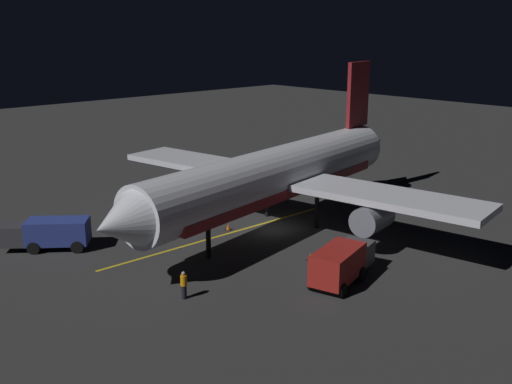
{
  "coord_description": "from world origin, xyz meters",
  "views": [
    {
      "loc": [
        -32.08,
        32.34,
        15.7
      ],
      "look_at": [
        0.0,
        2.0,
        3.5
      ],
      "focal_mm": 41.71,
      "sensor_mm": 36.0,
      "label": 1
    }
  ],
  "objects_px": {
    "catering_truck": "(342,263)",
    "traffic_cone_under_wing": "(310,257)",
    "airliner": "(279,175)",
    "traffic_cone_near_right": "(228,227)",
    "ground_crew_worker": "(184,285)",
    "traffic_cone_near_left": "(179,229)",
    "baggage_truck": "(49,234)",
    "traffic_cone_far": "(203,214)"
  },
  "relations": [
    {
      "from": "airliner",
      "to": "ground_crew_worker",
      "type": "bearing_deg",
      "value": 111.74
    },
    {
      "from": "baggage_truck",
      "to": "traffic_cone_near_right",
      "type": "xyz_separation_m",
      "value": [
        -5.84,
        -12.3,
        -0.93
      ]
    },
    {
      "from": "airliner",
      "to": "traffic_cone_near_left",
      "type": "height_order",
      "value": "airliner"
    },
    {
      "from": "airliner",
      "to": "catering_truck",
      "type": "height_order",
      "value": "airliner"
    },
    {
      "from": "traffic_cone_near_left",
      "to": "ground_crew_worker",
      "type": "bearing_deg",
      "value": 145.15
    },
    {
      "from": "traffic_cone_near_right",
      "to": "traffic_cone_under_wing",
      "type": "bearing_deg",
      "value": 179.62
    },
    {
      "from": "traffic_cone_near_right",
      "to": "traffic_cone_under_wing",
      "type": "relative_size",
      "value": 1.0
    },
    {
      "from": "baggage_truck",
      "to": "traffic_cone_under_wing",
      "type": "distance_m",
      "value": 19.14
    },
    {
      "from": "airliner",
      "to": "traffic_cone_under_wing",
      "type": "height_order",
      "value": "airliner"
    },
    {
      "from": "ground_crew_worker",
      "to": "traffic_cone_under_wing",
      "type": "height_order",
      "value": "ground_crew_worker"
    },
    {
      "from": "baggage_truck",
      "to": "traffic_cone_under_wing",
      "type": "xyz_separation_m",
      "value": [
        -14.69,
        -12.24,
        -0.93
      ]
    },
    {
      "from": "baggage_truck",
      "to": "traffic_cone_near_right",
      "type": "distance_m",
      "value": 13.64
    },
    {
      "from": "catering_truck",
      "to": "traffic_cone_under_wing",
      "type": "relative_size",
      "value": 11.65
    },
    {
      "from": "airliner",
      "to": "catering_truck",
      "type": "distance_m",
      "value": 11.8
    },
    {
      "from": "airliner",
      "to": "baggage_truck",
      "type": "height_order",
      "value": "airliner"
    },
    {
      "from": "traffic_cone_near_right",
      "to": "traffic_cone_near_left",
      "type": "bearing_deg",
      "value": 55.18
    },
    {
      "from": "traffic_cone_under_wing",
      "to": "catering_truck",
      "type": "bearing_deg",
      "value": 161.22
    },
    {
      "from": "catering_truck",
      "to": "ground_crew_worker",
      "type": "relative_size",
      "value": 3.68
    },
    {
      "from": "airliner",
      "to": "catering_truck",
      "type": "bearing_deg",
      "value": 155.27
    },
    {
      "from": "airliner",
      "to": "traffic_cone_near_right",
      "type": "relative_size",
      "value": 65.59
    },
    {
      "from": "airliner",
      "to": "ground_crew_worker",
      "type": "distance_m",
      "value": 15.03
    },
    {
      "from": "baggage_truck",
      "to": "airliner",
      "type": "bearing_deg",
      "value": -117.32
    },
    {
      "from": "ground_crew_worker",
      "to": "traffic_cone_near_left",
      "type": "distance_m",
      "value": 12.13
    },
    {
      "from": "baggage_truck",
      "to": "ground_crew_worker",
      "type": "distance_m",
      "value": 13.7
    },
    {
      "from": "ground_crew_worker",
      "to": "traffic_cone_near_left",
      "type": "bearing_deg",
      "value": -34.85
    },
    {
      "from": "catering_truck",
      "to": "traffic_cone_near_right",
      "type": "relative_size",
      "value": 11.65
    },
    {
      "from": "catering_truck",
      "to": "ground_crew_worker",
      "type": "xyz_separation_m",
      "value": [
        4.91,
        8.81,
        -0.36
      ]
    },
    {
      "from": "baggage_truck",
      "to": "traffic_cone_under_wing",
      "type": "relative_size",
      "value": 11.09
    },
    {
      "from": "baggage_truck",
      "to": "catering_truck",
      "type": "height_order",
      "value": "catering_truck"
    },
    {
      "from": "catering_truck",
      "to": "traffic_cone_far",
      "type": "distance_m",
      "value": 16.81
    },
    {
      "from": "airliner",
      "to": "traffic_cone_under_wing",
      "type": "xyz_separation_m",
      "value": [
        -6.57,
        3.48,
        -4.16
      ]
    },
    {
      "from": "airliner",
      "to": "traffic_cone_near_right",
      "type": "distance_m",
      "value": 5.85
    },
    {
      "from": "traffic_cone_near_right",
      "to": "traffic_cone_far",
      "type": "height_order",
      "value": "same"
    },
    {
      "from": "airliner",
      "to": "traffic_cone_near_left",
      "type": "distance_m",
      "value": 9.06
    },
    {
      "from": "catering_truck",
      "to": "traffic_cone_far",
      "type": "relative_size",
      "value": 11.65
    },
    {
      "from": "catering_truck",
      "to": "traffic_cone_near_left",
      "type": "relative_size",
      "value": 11.65
    },
    {
      "from": "airliner",
      "to": "traffic_cone_near_right",
      "type": "height_order",
      "value": "airliner"
    },
    {
      "from": "catering_truck",
      "to": "traffic_cone_under_wing",
      "type": "bearing_deg",
      "value": -18.78
    },
    {
      "from": "catering_truck",
      "to": "traffic_cone_under_wing",
      "type": "distance_m",
      "value": 4.08
    },
    {
      "from": "airliner",
      "to": "traffic_cone_near_right",
      "type": "bearing_deg",
      "value": 56.26
    },
    {
      "from": "catering_truck",
      "to": "traffic_cone_far",
      "type": "height_order",
      "value": "catering_truck"
    },
    {
      "from": "baggage_truck",
      "to": "traffic_cone_under_wing",
      "type": "height_order",
      "value": "baggage_truck"
    }
  ]
}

